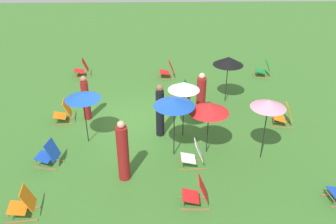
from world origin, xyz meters
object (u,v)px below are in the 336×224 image
at_px(person_3, 201,97).
at_px(person_2, 86,99).
at_px(deckchair_0, 64,113).
at_px(person_0, 123,152).
at_px(deckchair_1, 194,155).
at_px(deckchair_5, 284,116).
at_px(umbrella_5, 228,61).
at_px(deckchair_10, 264,69).
at_px(umbrella_2, 174,102).
at_px(umbrella_0, 83,96).
at_px(deckchair_2, 23,204).
at_px(umbrella_3, 209,108).
at_px(deckchair_8, 82,69).
at_px(deckchair_6, 183,92).
at_px(umbrella_1, 184,86).
at_px(person_1, 160,111).
at_px(deckchair_9, 168,70).
at_px(deckchair_7, 197,193).
at_px(umbrella_4, 269,104).
at_px(deckchair_3, 49,155).

bearing_deg(person_3, person_2, -116.97).
xyz_separation_m(deckchair_0, person_0, (3.19, 2.42, 0.52)).
xyz_separation_m(deckchair_1, deckchair_5, (-2.26, 3.40, 0.00)).
xyz_separation_m(deckchair_0, umbrella_5, (-1.51, 6.07, 1.33)).
bearing_deg(person_3, deckchair_1, -36.17).
bearing_deg(deckchair_10, umbrella_5, -36.21).
bearing_deg(deckchair_5, person_0, -53.60).
height_order(deckchair_1, umbrella_2, umbrella_2).
xyz_separation_m(umbrella_0, umbrella_5, (-2.79, 5.01, 0.03)).
xyz_separation_m(deckchair_2, deckchair_5, (-4.18, 7.77, 0.00)).
bearing_deg(umbrella_3, deckchair_8, -140.68).
bearing_deg(umbrella_0, deckchair_1, 67.60).
bearing_deg(deckchair_1, umbrella_0, -114.14).
bearing_deg(deckchair_6, umbrella_1, 14.54).
distance_m(deckchair_8, person_1, 6.21).
relative_size(deckchair_5, deckchair_10, 1.00).
relative_size(deckchair_6, umbrella_1, 0.44).
distance_m(deckchair_9, person_2, 4.77).
height_order(deckchair_7, umbrella_2, umbrella_2).
height_order(deckchair_7, umbrella_1, umbrella_1).
bearing_deg(person_3, umbrella_5, 113.26).
xyz_separation_m(deckchair_10, umbrella_3, (5.86, -3.34, 1.20)).
bearing_deg(deckchair_10, umbrella_2, -30.12).
bearing_deg(person_0, umbrella_3, 138.26).
bearing_deg(umbrella_0, umbrella_1, 95.50).
height_order(umbrella_2, umbrella_5, umbrella_2).
distance_m(umbrella_1, person_2, 3.77).
bearing_deg(umbrella_4, deckchair_7, -47.86).
bearing_deg(person_2, umbrella_5, 67.82).
height_order(deckchair_0, deckchair_6, same).
height_order(deckchair_2, umbrella_4, umbrella_4).
distance_m(umbrella_1, person_3, 1.68).
xyz_separation_m(deckchair_3, umbrella_3, (-0.56, 4.77, 1.20)).
xyz_separation_m(deckchair_7, umbrella_4, (-1.97, 2.18, 1.50)).
bearing_deg(deckchair_6, umbrella_3, 26.32).
height_order(deckchair_9, person_0, person_0).
relative_size(deckchair_1, umbrella_0, 0.47).
distance_m(deckchair_0, deckchair_2, 4.59).
bearing_deg(person_1, person_2, 80.41).
bearing_deg(deckchair_2, umbrella_1, 124.32).
height_order(umbrella_1, person_3, umbrella_1).
distance_m(deckchair_3, person_2, 2.87).
xyz_separation_m(deckchair_8, umbrella_3, (6.10, 5.00, 1.20)).
bearing_deg(deckchair_3, person_3, 131.98).
bearing_deg(deckchair_1, deckchair_9, -176.54).
xyz_separation_m(deckchair_6, deckchair_10, (-2.27, 3.88, 0.00)).
bearing_deg(deckchair_9, umbrella_1, 2.54).
distance_m(deckchair_7, umbrella_2, 2.70).
height_order(deckchair_9, person_3, person_3).
bearing_deg(deckchair_9, person_0, -13.27).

